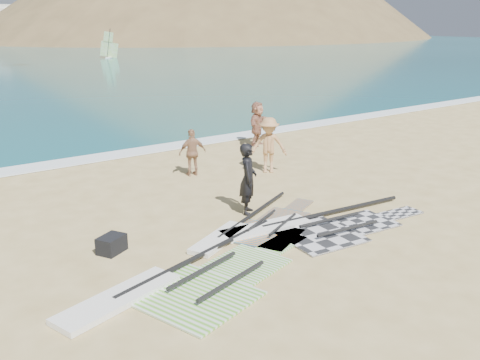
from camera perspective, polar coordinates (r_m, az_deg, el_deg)
ground at (r=12.52m, az=13.13°, el=-8.22°), size 300.00×300.00×0.00m
surf_line at (r=22.02m, az=-11.85°, el=2.74°), size 300.00×1.20×0.04m
headland_main at (r=166.29m, az=-2.30°, el=14.94°), size 143.00×143.00×45.00m
headland_minor at (r=195.68m, az=4.77°, el=15.17°), size 70.00×70.00×28.00m
rig_grey at (r=14.05m, az=7.82°, el=-4.88°), size 5.80×2.57×0.20m
rig_green at (r=11.15m, az=-6.02°, el=-10.80°), size 6.42×3.46×0.20m
rig_orange at (r=13.74m, az=1.33°, el=-5.24°), size 4.93×3.21×0.19m
gear_bag_near at (r=12.82m, az=-13.54°, el=-6.68°), size 0.77×0.70×0.40m
person_wetsuit at (r=14.68m, az=0.86°, el=0.12°), size 0.83×0.86×1.99m
beachgoer_mid at (r=18.75m, az=3.08°, el=3.74°), size 1.45×1.35×1.96m
beachgoer_back at (r=18.42m, az=-5.09°, el=2.94°), size 1.02×0.60×1.63m
beachgoer_right at (r=22.90m, az=1.86°, el=6.04°), size 1.79×1.34×1.88m
windsurfer_right at (r=78.88m, az=-13.79°, el=13.38°), size 2.16×2.13×4.04m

